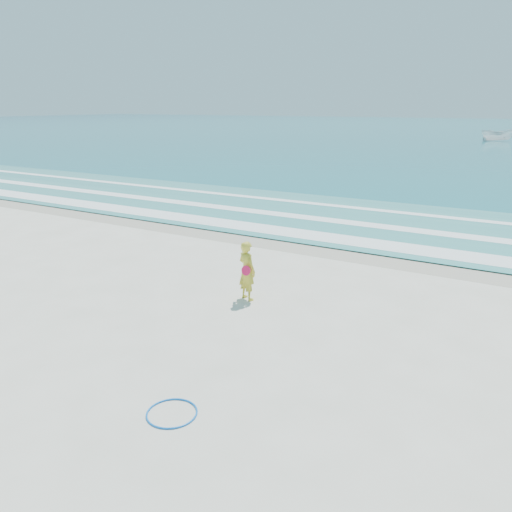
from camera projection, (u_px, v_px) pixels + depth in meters
The scene contains 9 objects.
ground at pixel (161, 344), 11.03m from camera, with size 400.00×400.00×0.00m, color silver.
wet_sand at pixel (321, 247), 18.48m from camera, with size 400.00×2.40×0.00m, color #B2A893.
shallow at pixel (364, 220), 22.60m from camera, with size 400.00×10.00×0.01m, color #59B7AD.
foam_near at pixel (334, 238), 19.54m from camera, with size 400.00×1.40×0.01m, color white.
foam_mid at pixel (359, 224), 21.94m from camera, with size 400.00×0.90×0.01m, color white.
foam_far at pixel (381, 210), 24.67m from camera, with size 400.00×0.60×0.01m, color white.
hoop at pixel (172, 413), 8.53m from camera, with size 0.88×0.88×0.03m, color blue.
boat at pixel (498, 135), 70.93m from camera, with size 1.69×4.49×1.73m, color white.
woman at pixel (247, 271), 13.34m from camera, with size 0.69×0.57×1.63m.
Camera 1 is at (6.83, -7.58, 5.08)m, focal length 35.00 mm.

